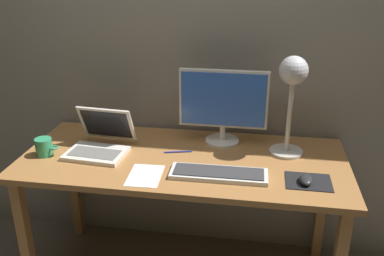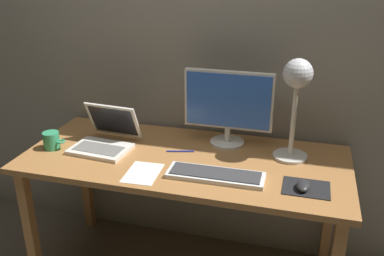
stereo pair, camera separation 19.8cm
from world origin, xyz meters
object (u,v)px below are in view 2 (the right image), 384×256
monitor (228,105)px  pen (180,151)px  keyboard_main (215,175)px  laptop (107,135)px  mouse (303,186)px  coffee_mug (52,140)px  desk_lamp (297,88)px

monitor → pen: monitor is taller
keyboard_main → laptop: (-0.62, 0.18, 0.05)m
mouse → coffee_mug: bearing=176.2°
laptop → pen: bearing=4.3°
coffee_mug → pen: (0.65, 0.13, -0.04)m
monitor → laptop: monitor is taller
mouse → pen: 0.65m
laptop → desk_lamp: bearing=6.9°
desk_lamp → mouse: 0.46m
laptop → desk_lamp: size_ratio=0.64×
coffee_mug → keyboard_main: bearing=-4.9°
desk_lamp → pen: 0.65m
monitor → pen: 0.34m
keyboard_main → pen: 0.31m
desk_lamp → coffee_mug: desk_lamp is taller
keyboard_main → desk_lamp: 0.55m
laptop → coffee_mug: (-0.26, -0.11, -0.02)m
desk_lamp → mouse: size_ratio=5.16×
monitor → desk_lamp: bearing=-13.3°
mouse → laptop: bearing=169.4°
monitor → pen: bearing=-142.3°
keyboard_main → coffee_mug: 0.88m
coffee_mug → mouse: bearing=-3.8°
monitor → coffee_mug: (-0.86, -0.30, -0.17)m
monitor → coffee_mug: monitor is taller
monitor → mouse: monitor is taller
coffee_mug → pen: size_ratio=0.84×
laptop → desk_lamp: 0.98m
pen → desk_lamp: bearing=8.8°
keyboard_main → coffee_mug: coffee_mug is taller
laptop → desk_lamp: desk_lamp is taller
laptop → pen: (0.39, 0.03, -0.06)m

